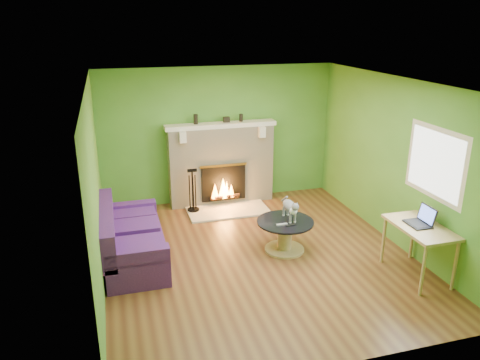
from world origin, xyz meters
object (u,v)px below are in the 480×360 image
at_px(sofa, 130,240).
at_px(coffee_table, 285,233).
at_px(cat, 289,208).
at_px(desk, 420,232).

relative_size(sofa, coffee_table, 2.13).
bearing_deg(cat, coffee_table, -147.68).
height_order(coffee_table, cat, cat).
relative_size(sofa, cat, 3.24).
distance_m(coffee_table, cat, 0.40).
bearing_deg(sofa, cat, -7.04).
distance_m(sofa, desk, 4.13).
xyz_separation_m(coffee_table, cat, (0.08, 0.05, 0.39)).
bearing_deg(coffee_table, cat, 32.01).
height_order(sofa, desk, sofa).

